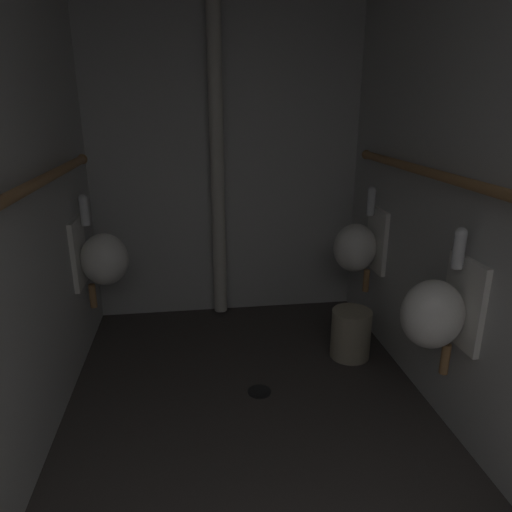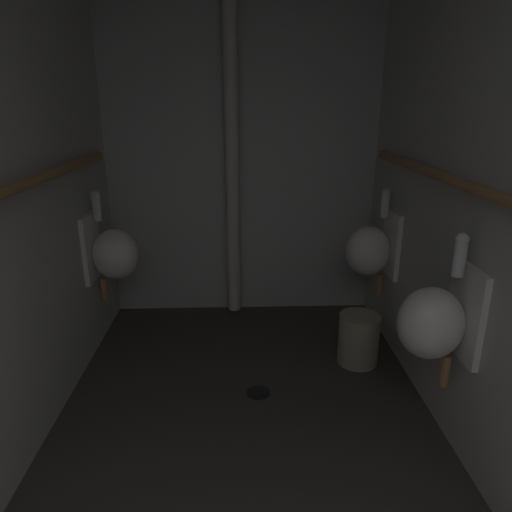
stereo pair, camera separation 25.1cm
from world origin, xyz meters
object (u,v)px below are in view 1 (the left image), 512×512
object	(u,v)px
urinal_right_far	(358,246)
waste_bin	(351,334)
urinal_right_mid	(437,312)
floor_drain	(259,391)
urinal_left_mid	(101,258)
standpipe_back_wall	(217,158)

from	to	relation	value
urinal_right_far	waste_bin	bearing A→B (deg)	-112.28
urinal_right_mid	floor_drain	world-z (taller)	urinal_right_mid
urinal_left_mid	standpipe_back_wall	distance (m)	1.09
urinal_right_mid	standpipe_back_wall	bearing A→B (deg)	121.04
urinal_right_mid	urinal_left_mid	bearing A→B (deg)	148.38
urinal_right_mid	standpipe_back_wall	xyz separation A→B (m)	(-0.94, 1.56, 0.57)
urinal_left_mid	floor_drain	bearing A→B (deg)	-33.58
urinal_left_mid	waste_bin	world-z (taller)	urinal_left_mid
urinal_right_mid	urinal_right_far	bearing A→B (deg)	90.00
standpipe_back_wall	waste_bin	distance (m)	1.56
urinal_right_mid	urinal_right_far	world-z (taller)	same
urinal_left_mid	urinal_right_mid	distance (m)	2.03
urinal_right_mid	floor_drain	size ratio (longest dim) A/B	5.39
urinal_left_mid	waste_bin	xyz separation A→B (m)	(1.60, -0.30, -0.50)
urinal_right_far	standpipe_back_wall	xyz separation A→B (m)	(-0.94, 0.48, 0.57)
standpipe_back_wall	floor_drain	bearing A→B (deg)	-82.39
urinal_left_mid	standpipe_back_wall	world-z (taller)	standpipe_back_wall
standpipe_back_wall	waste_bin	bearing A→B (deg)	-44.50
waste_bin	urinal_right_far	bearing A→B (deg)	67.72
urinal_right_far	floor_drain	world-z (taller)	urinal_right_far
urinal_left_mid	urinal_right_far	world-z (taller)	same
waste_bin	urinal_right_mid	bearing A→B (deg)	-80.38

